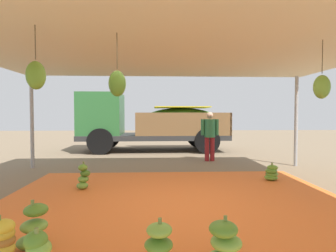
{
  "coord_description": "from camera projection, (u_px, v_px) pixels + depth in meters",
  "views": [
    {
      "loc": [
        -0.32,
        -4.62,
        1.49
      ],
      "look_at": [
        -0.0,
        2.54,
        1.21
      ],
      "focal_mm": 29.54,
      "sensor_mm": 36.0,
      "label": 1
    }
  ],
  "objects": [
    {
      "name": "ground_plane",
      "position": [
        167.0,
        169.0,
        7.68
      ],
      "size": [
        40.0,
        40.0,
        0.0
      ],
      "primitive_type": "plane",
      "color": "#7F6B51"
    },
    {
      "name": "tarp_orange",
      "position": [
        175.0,
        203.0,
        4.68
      ],
      "size": [
        6.1,
        5.05,
        0.01
      ],
      "primitive_type": "cube",
      "color": "orange",
      "rests_on": "ground"
    },
    {
      "name": "tent_canopy",
      "position": [
        175.0,
        47.0,
        4.49
      ],
      "size": [
        8.0,
        7.0,
        2.69
      ],
      "color": "#9EA0A5",
      "rests_on": "ground"
    },
    {
      "name": "banana_bunch_0",
      "position": [
        83.0,
        177.0,
        5.56
      ],
      "size": [
        0.35,
        0.34,
        0.55
      ],
      "color": "#6B9E38",
      "rests_on": "tarp_orange"
    },
    {
      "name": "banana_bunch_1",
      "position": [
        1.0,
        243.0,
        2.75
      ],
      "size": [
        0.38,
        0.38,
        0.49
      ],
      "color": "#996628",
      "rests_on": "tarp_orange"
    },
    {
      "name": "banana_bunch_3",
      "position": [
        34.0,
        228.0,
        3.08
      ],
      "size": [
        0.42,
        0.38,
        0.54
      ],
      "color": "#6B9E38",
      "rests_on": "tarp_orange"
    },
    {
      "name": "banana_bunch_4",
      "position": [
        225.0,
        246.0,
        2.68
      ],
      "size": [
        0.44,
        0.44,
        0.51
      ],
      "color": "#75A83D",
      "rests_on": "tarp_orange"
    },
    {
      "name": "banana_bunch_5",
      "position": [
        272.0,
        173.0,
        6.32
      ],
      "size": [
        0.38,
        0.39,
        0.4
      ],
      "color": "#60932D",
      "rests_on": "tarp_orange"
    },
    {
      "name": "banana_bunch_8",
      "position": [
        159.0,
        247.0,
        2.69
      ],
      "size": [
        0.38,
        0.38,
        0.48
      ],
      "color": "#477523",
      "rests_on": "tarp_orange"
    },
    {
      "name": "cargo_truck_main",
      "position": [
        149.0,
        122.0,
        11.66
      ],
      "size": [
        6.11,
        2.44,
        2.4
      ],
      "color": "#2D2D2D",
      "rests_on": "ground"
    },
    {
      "name": "worker_0",
      "position": [
        210.0,
        132.0,
        9.01
      ],
      "size": [
        0.59,
        0.36,
        1.6
      ],
      "color": "maroon",
      "rests_on": "ground"
    }
  ]
}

